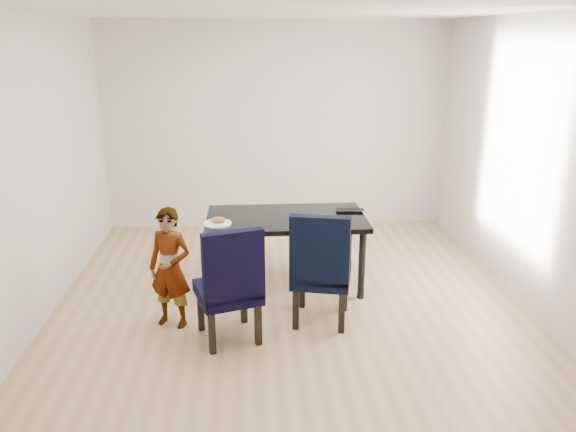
{
  "coord_description": "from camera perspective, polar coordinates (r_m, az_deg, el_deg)",
  "views": [
    {
      "loc": [
        -0.35,
        -4.89,
        2.48
      ],
      "look_at": [
        0.0,
        0.2,
        0.85
      ],
      "focal_mm": 35.0,
      "sensor_mm": 36.0,
      "label": 1
    }
  ],
  "objects": [
    {
      "name": "wall_right",
      "position": [
        5.65,
        23.7,
        4.69
      ],
      "size": [
        0.01,
        5.0,
        2.7
      ],
      "primitive_type": "cube",
      "color": "silver",
      "rests_on": "ground"
    },
    {
      "name": "dining_table",
      "position": [
        5.79,
        -0.2,
        -3.57
      ],
      "size": [
        1.6,
        0.9,
        0.75
      ],
      "primitive_type": "cube",
      "color": "black",
      "rests_on": "floor"
    },
    {
      "name": "wall_back",
      "position": [
        7.48,
        -1.22,
        9.05
      ],
      "size": [
        4.5,
        0.01,
        2.7
      ],
      "primitive_type": "cube",
      "color": "beige",
      "rests_on": "ground"
    },
    {
      "name": "floor",
      "position": [
        5.49,
        0.14,
        -9.17
      ],
      "size": [
        4.5,
        5.0,
        0.01
      ],
      "primitive_type": "cube",
      "color": "tan",
      "rests_on": "ground"
    },
    {
      "name": "child",
      "position": [
        5.05,
        -11.88,
        -5.2
      ],
      "size": [
        0.47,
        0.39,
        1.09
      ],
      "primitive_type": "imported",
      "rotation": [
        0.0,
        0.0,
        -0.37
      ],
      "color": "#FF9F15",
      "rests_on": "floor"
    },
    {
      "name": "cable_tangle",
      "position": [
        5.53,
        2.62,
        -0.5
      ],
      "size": [
        0.15,
        0.15,
        0.01
      ],
      "primitive_type": "torus",
      "rotation": [
        0.0,
        0.0,
        0.0
      ],
      "color": "black",
      "rests_on": "dining_table"
    },
    {
      "name": "laptop",
      "position": [
        5.9,
        6.3,
        0.68
      ],
      "size": [
        0.3,
        0.21,
        0.02
      ],
      "primitive_type": "imported",
      "rotation": [
        0.0,
        0.0,
        3.06
      ],
      "color": "black",
      "rests_on": "dining_table"
    },
    {
      "name": "sandwich",
      "position": [
        5.46,
        -7.11,
        -0.39
      ],
      "size": [
        0.15,
        0.08,
        0.06
      ],
      "primitive_type": "ellipsoid",
      "rotation": [
        0.0,
        0.0,
        -0.07
      ],
      "color": "#9B6037",
      "rests_on": "plate"
    },
    {
      "name": "wall_left",
      "position": [
        5.37,
        -24.69,
        3.94
      ],
      "size": [
        0.01,
        5.0,
        2.7
      ],
      "primitive_type": "cube",
      "color": "silver",
      "rests_on": "ground"
    },
    {
      "name": "chair_left",
      "position": [
        4.77,
        -6.17,
        -6.67
      ],
      "size": [
        0.63,
        0.64,
        1.04
      ],
      "primitive_type": "cube",
      "rotation": [
        0.0,
        0.0,
        0.3
      ],
      "color": "black",
      "rests_on": "floor"
    },
    {
      "name": "plate",
      "position": [
        5.47,
        -7.19,
        -0.77
      ],
      "size": [
        0.3,
        0.3,
        0.02
      ],
      "primitive_type": "cylinder",
      "rotation": [
        0.0,
        0.0,
        -0.11
      ],
      "color": "white",
      "rests_on": "dining_table"
    },
    {
      "name": "chair_right",
      "position": [
        5.04,
        3.45,
        -5.05
      ],
      "size": [
        0.62,
        0.63,
        1.06
      ],
      "primitive_type": "cube",
      "rotation": [
        0.0,
        0.0,
        -0.23
      ],
      "color": "black",
      "rests_on": "floor"
    },
    {
      "name": "ceiling",
      "position": [
        4.9,
        0.17,
        20.36
      ],
      "size": [
        4.5,
        5.0,
        0.01
      ],
      "primitive_type": "cube",
      "color": "white",
      "rests_on": "wall_back"
    },
    {
      "name": "wall_front",
      "position": [
        2.66,
        4.02,
        -7.48
      ],
      "size": [
        4.5,
        0.01,
        2.7
      ],
      "primitive_type": "cube",
      "color": "silver",
      "rests_on": "ground"
    }
  ]
}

